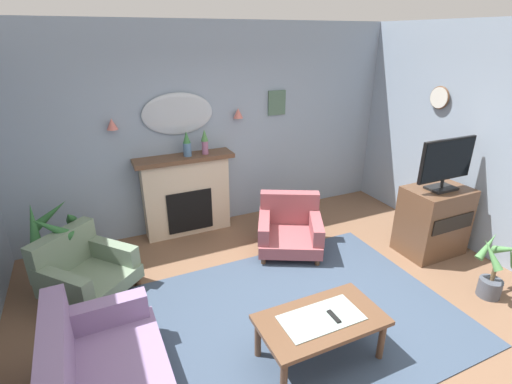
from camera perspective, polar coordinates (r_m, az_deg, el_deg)
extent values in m
cube|color=brown|center=(4.03, 7.85, -20.35)|extent=(6.59, 6.25, 0.10)
cube|color=#8C9EB2|center=(5.52, -6.35, 9.54)|extent=(6.59, 0.10, 2.88)
cube|color=#38475B|center=(4.12, 6.34, -18.11)|extent=(3.20, 2.40, 0.01)
cube|color=beige|center=(5.46, -10.48, -0.69)|extent=(1.20, 0.28, 1.10)
cube|color=black|center=(5.44, -10.08, -2.71)|extent=(0.64, 0.12, 0.60)
cube|color=brown|center=(5.25, -10.87, 5.06)|extent=(1.36, 0.36, 0.06)
cylinder|color=#4C7093|center=(5.20, -10.38, 6.36)|extent=(0.11, 0.11, 0.19)
cone|color=#38753D|center=(5.16, -10.52, 8.20)|extent=(0.10, 0.10, 0.16)
cylinder|color=#9E6084|center=(5.27, -7.74, 6.72)|extent=(0.09, 0.09, 0.18)
cone|color=#4C8447|center=(5.22, -7.84, 8.54)|extent=(0.10, 0.10, 0.16)
ellipsoid|color=#B2BCC6|center=(5.25, -11.77, 11.54)|extent=(0.96, 0.06, 0.56)
cone|color=#D17066|center=(5.09, -21.03, 9.60)|extent=(0.14, 0.14, 0.14)
cone|color=#D17066|center=(5.46, -2.74, 11.88)|extent=(0.14, 0.14, 0.14)
cylinder|color=silver|center=(5.82, 26.09, 12.74)|extent=(0.04, 0.28, 0.28)
torus|color=brown|center=(5.82, 26.09, 12.74)|extent=(0.03, 0.31, 0.31)
cube|color=#4C6B56|center=(5.77, 3.17, 13.36)|extent=(0.28, 0.03, 0.36)
cube|color=brown|center=(3.47, 9.85, -18.58)|extent=(1.10, 0.60, 0.04)
cube|color=#8C9E99|center=(3.45, 9.88, -18.28)|extent=(0.72, 0.36, 0.01)
cylinder|color=brown|center=(3.29, 4.23, -26.58)|extent=(0.06, 0.06, 0.40)
cylinder|color=brown|center=(3.73, 18.50, -20.61)|extent=(0.06, 0.06, 0.40)
cylinder|color=brown|center=(3.58, 0.29, -21.33)|extent=(0.06, 0.06, 0.40)
cylinder|color=brown|center=(3.99, 13.73, -16.66)|extent=(0.06, 0.06, 0.40)
cube|color=black|center=(3.47, 11.73, -18.04)|extent=(0.04, 0.16, 0.02)
cube|color=gray|center=(3.77, -22.09, -16.70)|extent=(0.76, 0.17, 0.24)
cylinder|color=brown|center=(3.99, -16.17, -19.82)|extent=(0.07, 0.07, 0.10)
cylinder|color=brown|center=(4.00, -26.45, -21.46)|extent=(0.07, 0.07, 0.10)
cube|color=#934C51|center=(5.06, 5.11, -7.09)|extent=(1.08, 1.08, 0.16)
cube|color=#934C51|center=(5.22, 5.09, -2.32)|extent=(0.78, 0.51, 0.45)
cube|color=#934C51|center=(4.96, 1.25, -5.12)|extent=(0.45, 0.70, 0.22)
cube|color=#934C51|center=(4.99, 9.10, -5.22)|extent=(0.45, 0.70, 0.22)
cylinder|color=brown|center=(4.83, 1.12, -10.37)|extent=(0.06, 0.06, 0.10)
cylinder|color=brown|center=(4.87, 9.28, -10.44)|extent=(0.06, 0.06, 0.10)
cylinder|color=brown|center=(5.41, 1.31, -6.43)|extent=(0.06, 0.06, 0.10)
cylinder|color=brown|center=(5.44, 8.53, -6.52)|extent=(0.06, 0.06, 0.10)
cube|color=gray|center=(4.64, -23.72, -12.19)|extent=(1.13, 1.13, 0.16)
cube|color=gray|center=(4.72, -27.17, -7.86)|extent=(0.71, 0.65, 0.45)
cube|color=gray|center=(4.37, -27.36, -12.23)|extent=(0.58, 0.63, 0.22)
cube|color=gray|center=(4.73, -21.13, -8.32)|extent=(0.58, 0.63, 0.22)
cylinder|color=brown|center=(4.33, -23.54, -17.12)|extent=(0.06, 0.06, 0.10)
cylinder|color=brown|center=(4.69, -17.51, -12.72)|extent=(0.06, 0.06, 0.10)
cylinder|color=brown|center=(4.78, -29.34, -14.12)|extent=(0.06, 0.06, 0.10)
cylinder|color=brown|center=(5.12, -23.40, -10.43)|extent=(0.06, 0.06, 0.10)
cube|color=brown|center=(5.43, 25.27, -3.93)|extent=(0.80, 0.56, 0.90)
cube|color=black|center=(5.24, 27.73, -4.27)|extent=(0.68, 0.02, 0.20)
cube|color=black|center=(5.25, 26.27, 0.54)|extent=(0.36, 0.24, 0.03)
cylinder|color=black|center=(5.22, 26.39, 1.20)|extent=(0.04, 0.04, 0.10)
cube|color=black|center=(5.13, 26.99, 4.41)|extent=(0.84, 0.04, 0.52)
cube|color=black|center=(5.12, 27.17, 4.34)|extent=(0.80, 0.01, 0.48)
cylinder|color=#474C56|center=(5.01, 31.91, -12.23)|extent=(0.24, 0.24, 0.21)
cylinder|color=brown|center=(4.90, 32.43, -10.12)|extent=(0.04, 0.04, 0.22)
cone|color=#4C8447|center=(4.89, 33.98, -7.22)|extent=(0.10, 0.34, 0.25)
cone|color=#4C8447|center=(4.83, 31.68, -7.00)|extent=(0.30, 0.12, 0.30)
cone|color=#4C8447|center=(4.68, 32.17, -8.07)|extent=(0.10, 0.29, 0.32)
cylinder|color=silver|center=(5.07, -27.23, -10.24)|extent=(0.33, 0.33, 0.29)
cylinder|color=brown|center=(4.93, -27.85, -7.33)|extent=(0.06, 0.06, 0.31)
cone|color=#2D6633|center=(4.77, -26.41, -3.47)|extent=(0.12, 0.45, 0.35)
cone|color=#2D6633|center=(4.95, -28.77, -2.99)|extent=(0.46, 0.18, 0.36)
cone|color=#2D6633|center=(4.80, -30.73, -4.18)|extent=(0.13, 0.36, 0.45)
cone|color=#2D6633|center=(4.62, -28.70, -4.77)|extent=(0.44, 0.13, 0.38)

